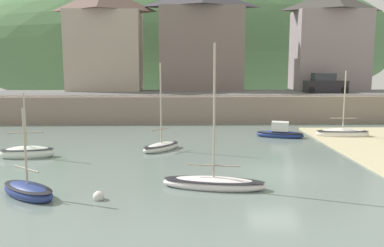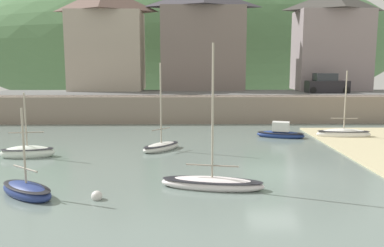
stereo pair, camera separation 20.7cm
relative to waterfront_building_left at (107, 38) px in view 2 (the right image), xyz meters
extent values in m
cube|color=slate|center=(12.93, -25.20, -8.02)|extent=(48.00, 40.00, 0.06)
cube|color=gray|center=(12.93, -8.20, -6.79)|extent=(48.00, 2.40, 2.40)
cube|color=#606060|center=(12.93, -4.50, -5.64)|extent=(48.00, 9.00, 0.10)
ellipsoid|color=#4F784B|center=(7.40, 30.00, 0.73)|extent=(80.00, 44.00, 24.91)
cube|color=#A69A89|center=(0.00, 0.00, -1.39)|extent=(7.75, 5.33, 8.40)
cube|color=slate|center=(10.41, 0.00, -1.14)|extent=(8.96, 4.40, 8.91)
cube|color=gray|center=(24.61, 0.00, -1.30)|extent=(7.75, 4.64, 8.58)
pyramid|color=#423F3B|center=(24.61, 0.00, 4.05)|extent=(8.05, 4.94, 2.13)
ellipsoid|color=navy|center=(15.49, -15.78, -7.83)|extent=(3.63, 2.19, 0.60)
ellipsoid|color=black|center=(15.49, -15.78, -7.66)|extent=(3.56, 2.15, 0.12)
cube|color=silver|center=(15.49, -15.78, -7.19)|extent=(1.40, 1.17, 0.67)
ellipsoid|color=navy|center=(2.03, -28.57, -7.80)|extent=(3.11, 2.79, 0.72)
ellipsoid|color=black|center=(2.03, -28.57, -7.60)|extent=(3.04, 2.74, 0.12)
cylinder|color=#B2A893|center=(2.03, -28.57, -5.90)|extent=(0.09, 0.09, 3.07)
cylinder|color=gray|center=(2.03, -28.57, -6.84)|extent=(1.38, 1.11, 0.07)
ellipsoid|color=silver|center=(7.02, -20.01, -7.82)|extent=(2.74, 2.86, 0.62)
ellipsoid|color=black|center=(7.02, -20.01, -7.65)|extent=(2.69, 2.80, 0.12)
cylinder|color=#B2A893|center=(7.02, -20.01, -5.06)|extent=(0.09, 0.09, 4.91)
cylinder|color=gray|center=(7.02, -20.01, -6.66)|extent=(1.07, 1.17, 0.07)
ellipsoid|color=white|center=(9.69, -27.65, -7.82)|extent=(4.67, 2.08, 0.64)
ellipsoid|color=black|center=(9.69, -27.65, -7.64)|extent=(4.57, 2.04, 0.12)
cylinder|color=#B2A893|center=(9.69, -27.65, -4.64)|extent=(0.09, 0.09, 5.72)
cylinder|color=gray|center=(9.69, -27.65, -6.98)|extent=(2.26, 0.51, 0.07)
ellipsoid|color=white|center=(-0.59, -21.72, -7.75)|extent=(3.14, 1.44, 0.87)
ellipsoid|color=black|center=(-0.59, -21.72, -7.52)|extent=(3.07, 1.41, 0.12)
cylinder|color=#B2A893|center=(-0.59, -21.72, -5.79)|extent=(0.09, 0.09, 3.05)
cylinder|color=gray|center=(-0.59, -21.72, -6.55)|extent=(1.92, 0.33, 0.07)
ellipsoid|color=white|center=(20.04, -15.96, -7.76)|extent=(3.94, 1.29, 0.85)
ellipsoid|color=black|center=(20.04, -15.96, -7.53)|extent=(3.86, 1.26, 0.12)
cylinder|color=#B2A893|center=(20.04, -15.96, -5.25)|extent=(0.09, 0.09, 4.18)
cylinder|color=gray|center=(20.04, -15.96, -6.59)|extent=(1.89, 0.20, 0.07)
cube|color=black|center=(22.75, -4.50, -4.99)|extent=(4.13, 1.76, 1.20)
cube|color=#282D33|center=(22.50, -4.50, -4.04)|extent=(2.12, 1.53, 0.80)
cylinder|color=black|center=(24.40, -3.70, -5.27)|extent=(0.64, 0.22, 0.64)
cylinder|color=black|center=(24.40, -5.30, -5.27)|extent=(0.64, 0.22, 0.64)
cylinder|color=black|center=(21.10, -3.70, -5.27)|extent=(0.64, 0.22, 0.64)
cylinder|color=black|center=(21.10, -5.30, -5.27)|extent=(0.64, 0.22, 0.64)
sphere|color=silver|center=(4.99, -29.04, -7.86)|extent=(0.45, 0.45, 0.45)
camera|label=1|loc=(8.34, -44.38, -2.58)|focal=37.38mm
camera|label=2|loc=(8.54, -44.39, -2.58)|focal=37.38mm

